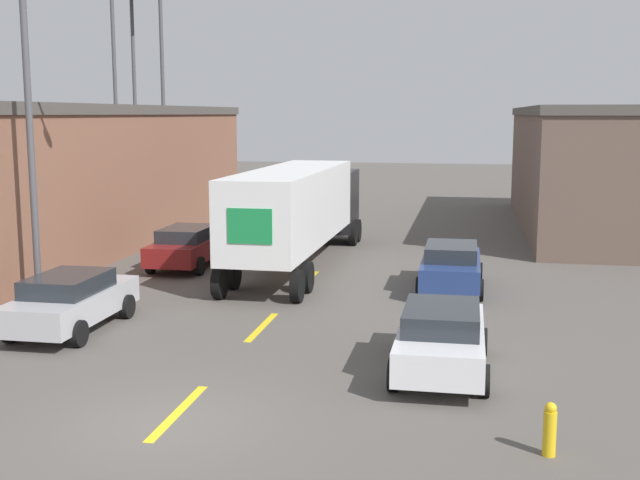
{
  "coord_description": "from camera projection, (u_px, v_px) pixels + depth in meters",
  "views": [
    {
      "loc": [
        5.37,
        -13.25,
        5.65
      ],
      "look_at": [
        0.82,
        11.06,
        1.75
      ],
      "focal_mm": 45.0,
      "sensor_mm": 36.0,
      "label": 1
    }
  ],
  "objects": [
    {
      "name": "ground_plane",
      "position": [
        166.0,
        425.0,
        14.72
      ],
      "size": [
        160.0,
        160.0,
        0.0
      ],
      "primitive_type": "plane",
      "color": "#56514C"
    },
    {
      "name": "road_centerline",
      "position": [
        262.0,
        327.0,
        21.47
      ],
      "size": [
        0.2,
        15.59,
        0.01
      ],
      "color": "yellow",
      "rests_on": "ground_plane"
    },
    {
      "name": "warehouse_left",
      "position": [
        49.0,
        175.0,
        35.08
      ],
      "size": [
        9.76,
        25.68,
        6.02
      ],
      "color": "brown",
      "rests_on": "ground_plane"
    },
    {
      "name": "semi_truck",
      "position": [
        301.0,
        206.0,
        29.92
      ],
      "size": [
        2.9,
        13.78,
        3.72
      ],
      "rotation": [
        0.0,
        0.0,
        -0.01
      ],
      "color": "black",
      "rests_on": "ground_plane"
    },
    {
      "name": "parked_car_left_near",
      "position": [
        71.0,
        300.0,
        21.04
      ],
      "size": [
        2.05,
        4.58,
        1.52
      ],
      "color": "#B2B2B7",
      "rests_on": "ground_plane"
    },
    {
      "name": "parked_car_right_mid",
      "position": [
        451.0,
        266.0,
        25.88
      ],
      "size": [
        2.05,
        4.58,
        1.52
      ],
      "color": "navy",
      "rests_on": "ground_plane"
    },
    {
      "name": "parked_car_left_far",
      "position": [
        188.0,
        246.0,
        29.75
      ],
      "size": [
        2.05,
        4.58,
        1.52
      ],
      "color": "maroon",
      "rests_on": "ground_plane"
    },
    {
      "name": "parked_car_right_near",
      "position": [
        441.0,
        337.0,
        17.58
      ],
      "size": [
        2.05,
        4.58,
        1.52
      ],
      "color": "silver",
      "rests_on": "ground_plane"
    },
    {
      "name": "street_lamp",
      "position": [
        41.0,
        124.0,
        22.91
      ],
      "size": [
        3.18,
        0.32,
        9.25
      ],
      "color": "#4C4C51",
      "rests_on": "ground_plane"
    },
    {
      "name": "fire_hydrant",
      "position": [
        550.0,
        429.0,
        13.32
      ],
      "size": [
        0.22,
        0.22,
        0.93
      ],
      "color": "gold",
      "rests_on": "ground_plane"
    }
  ]
}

